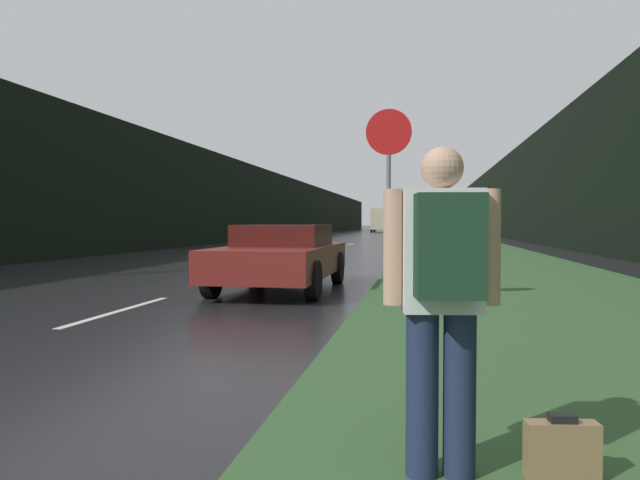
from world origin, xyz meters
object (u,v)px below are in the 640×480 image
(stop_sign, at_px, (389,184))
(hitchhiker_with_backpack, at_px, (443,290))
(suitcase, at_px, (562,451))
(car_passing_near, at_px, (282,256))
(delivery_truck, at_px, (380,220))

(stop_sign, relative_size, hitchhiker_with_backpack, 1.83)
(suitcase, height_order, car_passing_near, car_passing_near)
(stop_sign, bearing_deg, suitcase, -78.46)
(stop_sign, xyz_separation_m, hitchhiker_with_backpack, (0.64, -6.17, -0.96))
(suitcase, bearing_deg, car_passing_near, 105.24)
(hitchhiker_with_backpack, height_order, car_passing_near, hitchhiker_with_backpack)
(stop_sign, relative_size, suitcase, 8.35)
(suitcase, height_order, delivery_truck, delivery_truck)
(stop_sign, height_order, car_passing_near, stop_sign)
(hitchhiker_with_backpack, bearing_deg, stop_sign, 87.61)
(hitchhiker_with_backpack, relative_size, delivery_truck, 0.22)
(suitcase, relative_size, delivery_truck, 0.05)
(hitchhiker_with_backpack, distance_m, delivery_truck, 81.52)
(stop_sign, height_order, hitchhiker_with_backpack, stop_sign)
(stop_sign, distance_m, suitcase, 6.44)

